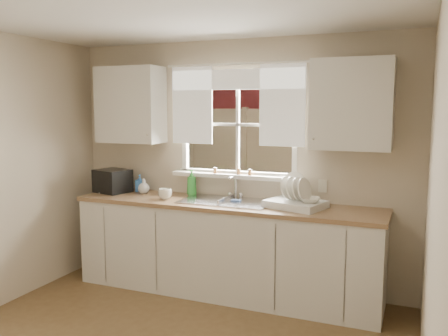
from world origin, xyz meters
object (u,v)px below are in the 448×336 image
at_px(dish_rack, 296,200).
at_px(black_appliance, 113,181).
at_px(soap_bottle_a, 192,183).
at_px(cup, 165,194).

height_order(dish_rack, black_appliance, dish_rack).
relative_size(soap_bottle_a, cup, 1.99).
relative_size(soap_bottle_a, black_appliance, 0.80).
relative_size(cup, black_appliance, 0.40).
height_order(soap_bottle_a, cup, soap_bottle_a).
xyz_separation_m(dish_rack, black_appliance, (-2.03, 0.02, 0.06)).
distance_m(cup, black_appliance, 0.74).
bearing_deg(soap_bottle_a, cup, -94.41).
height_order(dish_rack, cup, dish_rack).
xyz_separation_m(dish_rack, soap_bottle_a, (-1.15, 0.17, 0.07)).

